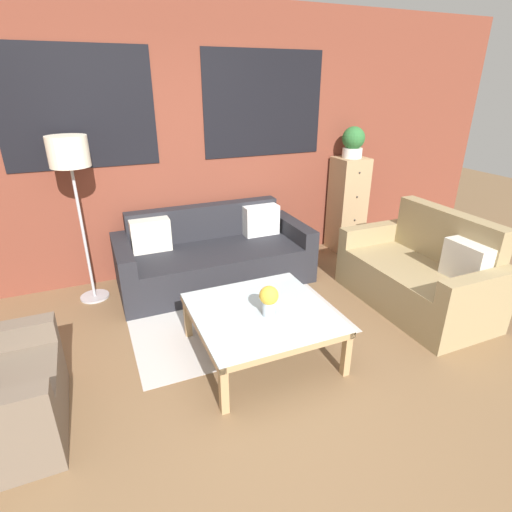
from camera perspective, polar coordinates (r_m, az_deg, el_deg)
The scene contains 10 objects.
ground_plane at distance 2.93m, azimuth 3.28°, elevation -20.14°, with size 16.00×16.00×0.00m, color brown.
wall_back_brick at distance 4.47m, azimuth -10.69°, elevation 15.27°, with size 8.40×0.09×2.80m.
rug at distance 3.82m, azimuth -3.11°, elevation -8.41°, with size 1.90×1.40×0.00m.
couch_dark at distance 4.36m, azimuth -6.01°, elevation -0.14°, with size 2.03×0.88×0.78m.
settee_vintage at distance 4.17m, azimuth 22.43°, elevation -2.61°, with size 0.80×1.47×0.92m.
coffee_table at distance 3.15m, azimuth 0.75°, elevation -8.63°, with size 1.03×1.03×0.40m.
floor_lamp at distance 4.00m, azimuth -25.03°, elevation 12.15°, with size 0.35×0.35×1.60m.
drawer_cabinet at distance 5.25m, azimuth 12.90°, elevation 7.15°, with size 0.38×0.38×1.18m.
potted_plant at distance 5.09m, azimuth 13.71°, elevation 15.58°, with size 0.27×0.27×0.36m.
flower_vase at distance 3.00m, azimuth 1.85°, elevation -6.13°, with size 0.15×0.15×0.24m.
Camera 1 is at (-0.98, -1.88, 2.03)m, focal length 28.00 mm.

